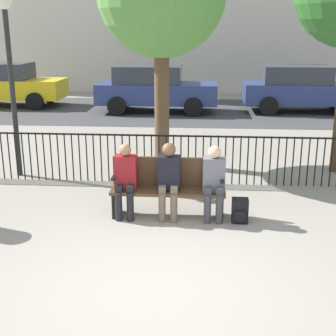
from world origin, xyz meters
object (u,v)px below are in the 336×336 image
(seated_person_0, at_px, (126,177))
(parked_car_2, at_px, (155,88))
(backpack, at_px, (240,211))
(park_bench, at_px, (168,185))
(parked_car_1, at_px, (301,88))
(seated_person_2, at_px, (214,179))
(parked_car_0, at_px, (6,84))
(seated_person_1, at_px, (169,177))
(lamp_post, at_px, (9,59))

(seated_person_0, relative_size, parked_car_2, 0.28)
(seated_person_0, height_order, backpack, seated_person_0)
(park_bench, relative_size, parked_car_2, 0.43)
(park_bench, distance_m, parked_car_1, 10.72)
(park_bench, xyz_separation_m, seated_person_2, (0.71, -0.13, 0.16))
(parked_car_0, bearing_deg, seated_person_2, -54.05)
(park_bench, xyz_separation_m, seated_person_1, (0.02, -0.13, 0.18))
(seated_person_0, height_order, seated_person_1, seated_person_1)
(backpack, bearing_deg, park_bench, 168.12)
(backpack, relative_size, lamp_post, 0.11)
(parked_car_0, height_order, parked_car_2, same)
(park_bench, height_order, seated_person_2, seated_person_2)
(seated_person_1, distance_m, parked_car_2, 9.78)
(lamp_post, xyz_separation_m, parked_car_1, (7.14, 8.09, -1.47))
(seated_person_2, relative_size, parked_car_0, 0.28)
(backpack, relative_size, parked_car_2, 0.09)
(seated_person_1, relative_size, parked_car_0, 0.29)
(seated_person_0, height_order, parked_car_0, parked_car_0)
(park_bench, bearing_deg, parked_car_1, 68.25)
(park_bench, height_order, parked_car_1, parked_car_1)
(park_bench, bearing_deg, lamp_post, 149.45)
(lamp_post, relative_size, parked_car_1, 0.83)
(parked_car_1, bearing_deg, seated_person_0, -114.65)
(lamp_post, height_order, parked_car_0, lamp_post)
(seated_person_2, distance_m, parked_car_2, 9.90)
(seated_person_1, bearing_deg, backpack, -5.49)
(seated_person_0, relative_size, parked_car_0, 0.28)
(lamp_post, bearing_deg, parked_car_1, 48.57)
(parked_car_0, xyz_separation_m, parked_car_2, (5.78, -0.89, 0.00))
(lamp_post, distance_m, parked_car_2, 8.09)
(parked_car_1, height_order, parked_car_2, same)
(backpack, distance_m, lamp_post, 5.22)
(seated_person_2, bearing_deg, parked_car_1, 72.08)
(parked_car_2, bearing_deg, parked_car_1, 4.17)
(backpack, relative_size, parked_car_1, 0.09)
(parked_car_1, bearing_deg, seated_person_2, -107.92)
(seated_person_0, bearing_deg, park_bench, 11.26)
(parked_car_2, bearing_deg, seated_person_2, -78.88)
(backpack, distance_m, parked_car_2, 10.10)
(lamp_post, bearing_deg, seated_person_0, -38.55)
(seated_person_2, height_order, parked_car_1, parked_car_1)
(lamp_post, height_order, parked_car_1, lamp_post)
(seated_person_2, relative_size, parked_car_2, 0.28)
(backpack, bearing_deg, seated_person_1, 174.51)
(seated_person_1, bearing_deg, parked_car_0, 123.43)
(seated_person_0, xyz_separation_m, backpack, (1.77, -0.10, -0.47))
(seated_person_1, height_order, seated_person_2, seated_person_1)
(parked_car_2, bearing_deg, parked_car_0, 171.25)
(parked_car_0, bearing_deg, seated_person_1, -56.57)
(park_bench, distance_m, backpack, 1.18)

